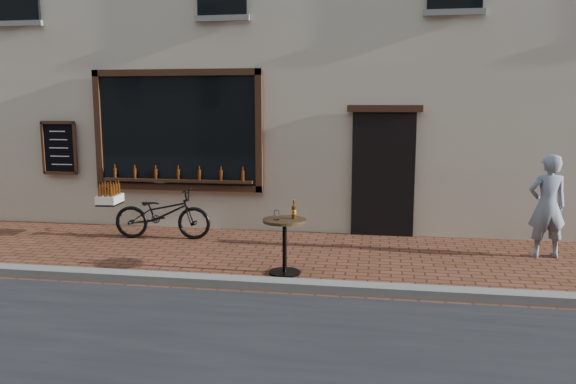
# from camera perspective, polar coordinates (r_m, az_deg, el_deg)

# --- Properties ---
(ground) EXTENTS (90.00, 90.00, 0.00)m
(ground) POSITION_cam_1_polar(r_m,az_deg,el_deg) (7.20, -6.10, -10.04)
(ground) COLOR #552E1B
(ground) RESTS_ON ground
(kerb) EXTENTS (90.00, 0.25, 0.12)m
(kerb) POSITION_cam_1_polar(r_m,az_deg,el_deg) (7.36, -5.68, -9.10)
(kerb) COLOR slate
(kerb) RESTS_ON ground
(cargo_bicycle) EXTENTS (1.99, 0.73, 0.95)m
(cargo_bicycle) POSITION_cam_1_polar(r_m,az_deg,el_deg) (10.05, -12.81, -2.11)
(cargo_bicycle) COLOR black
(cargo_bicycle) RESTS_ON ground
(bistro_table) EXTENTS (0.60, 0.60, 1.03)m
(bistro_table) POSITION_cam_1_polar(r_m,az_deg,el_deg) (7.75, -0.33, -4.38)
(bistro_table) COLOR black
(bistro_table) RESTS_ON ground
(pedestrian) EXTENTS (0.63, 0.46, 1.59)m
(pedestrian) POSITION_cam_1_polar(r_m,az_deg,el_deg) (9.42, 24.83, -1.31)
(pedestrian) COLOR gray
(pedestrian) RESTS_ON ground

